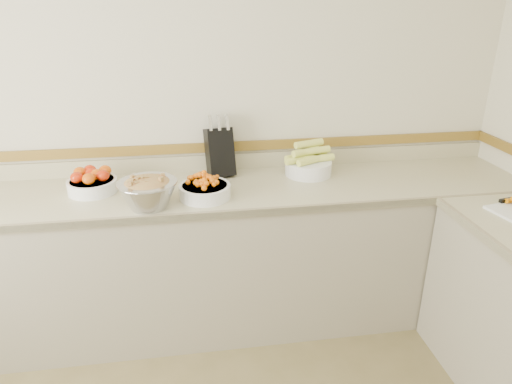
{
  "coord_description": "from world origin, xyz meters",
  "views": [
    {
      "loc": [
        0.03,
        -0.75,
        1.89
      ],
      "look_at": [
        0.35,
        1.35,
        1.0
      ],
      "focal_mm": 32.0,
      "sensor_mm": 36.0,
      "label": 1
    }
  ],
  "objects": [
    {
      "name": "back_wall",
      "position": [
        0.0,
        2.0,
        1.3
      ],
      "size": [
        4.0,
        0.0,
        4.0
      ],
      "primitive_type": "plane",
      "rotation": [
        1.57,
        0.0,
        0.0
      ],
      "color": "beige",
      "rests_on": "ground_plane"
    },
    {
      "name": "counter_back",
      "position": [
        0.0,
        1.68,
        0.45
      ],
      "size": [
        4.0,
        0.65,
        1.08
      ],
      "color": "#B9B186",
      "rests_on": "ground_plane"
    },
    {
      "name": "knife_block",
      "position": [
        0.21,
        1.9,
        1.05
      ],
      "size": [
        0.19,
        0.21,
        0.38
      ],
      "color": "black",
      "rests_on": "counter_back"
    },
    {
      "name": "tomato_bowl",
      "position": [
        -0.52,
        1.73,
        0.96
      ],
      "size": [
        0.27,
        0.27,
        0.13
      ],
      "color": "white",
      "rests_on": "counter_back"
    },
    {
      "name": "cherry_tomato_bowl",
      "position": [
        0.1,
        1.55,
        0.95
      ],
      "size": [
        0.28,
        0.28,
        0.16
      ],
      "color": "white",
      "rests_on": "counter_back"
    },
    {
      "name": "corn_bowl",
      "position": [
        0.75,
        1.82,
        0.97
      ],
      "size": [
        0.32,
        0.29,
        0.21
      ],
      "color": "white",
      "rests_on": "counter_back"
    },
    {
      "name": "rhubarb_bowl",
      "position": [
        -0.19,
        1.47,
        0.99
      ],
      "size": [
        0.31,
        0.31,
        0.18
      ],
      "color": "#B2B2BA",
      "rests_on": "counter_back"
    }
  ]
}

